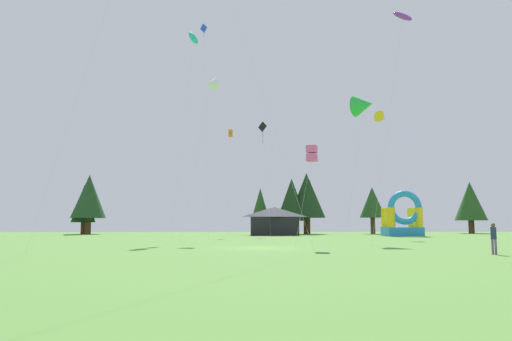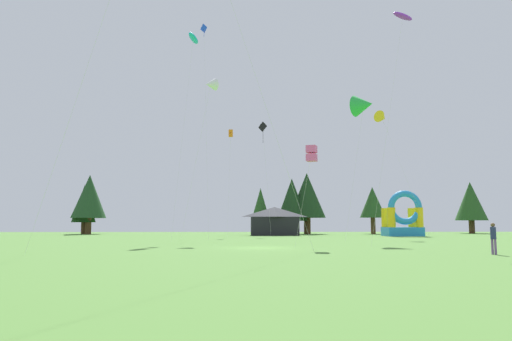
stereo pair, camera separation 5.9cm
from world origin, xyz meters
name	(u,v)px [view 1 (the left image)]	position (x,y,z in m)	size (l,w,h in m)	color
ground_plane	(262,248)	(0.00, 0.00, 0.00)	(120.00, 120.00, 0.00)	#548438
kite_orange_box	(231,134)	(-2.91, 29.25, 13.85)	(0.57, 5.34, 14.39)	orange
kite_cyan_parafoil	(193,38)	(-7.10, 19.17, 23.21)	(1.91, 8.38, 23.81)	#19B7CC
kite_blue_diamond	(204,32)	(-6.29, 24.86, 26.30)	(1.96, 10.33, 27.31)	blue
kite_purple_parafoil	(403,17)	(12.22, 3.79, 19.23)	(4.82, 2.59, 19.67)	purple
kite_green_delta	(363,105)	(10.41, 10.38, 13.20)	(4.17, 4.46, 14.27)	green
kite_white_delta	(211,84)	(-4.72, 14.32, 16.29)	(4.40, 6.03, 17.02)	white
kite_yellow_delta	(382,118)	(16.41, 24.26, 15.10)	(4.92, 5.51, 15.93)	yellow
kite_pink_box	(312,154)	(3.77, 0.40, 6.94)	(1.74, 0.98, 7.54)	#EA599E
kite_black_diamond	(263,128)	(1.75, 33.66, 15.52)	(1.16, 7.29, 16.20)	black
person_near_camera	(494,236)	(12.93, -7.62, 1.07)	(0.43, 0.43, 1.80)	#724C8C
inflatable_yellow_castle	(403,220)	(20.58, 29.77, 2.17)	(4.83, 3.82, 6.14)	#268CD8
festival_tent	(274,221)	(3.34, 33.75, 2.03)	(6.75, 3.19, 4.05)	black
tree_row_0	(84,204)	(-26.71, 42.91, 4.86)	(3.76, 3.76, 7.92)	#4C331E
tree_row_1	(89,197)	(-25.68, 42.07, 5.94)	(5.42, 5.42, 9.44)	#4C331E
tree_row_2	(260,204)	(1.62, 40.57, 4.67)	(2.90, 2.90, 7.26)	#4C331E
tree_row_3	(292,200)	(6.68, 41.42, 5.46)	(4.93, 4.93, 8.89)	#4C331E
tree_row_4	(307,196)	(9.18, 41.99, 6.16)	(5.94, 5.94, 9.82)	#4C331E
tree_row_5	(372,203)	(19.97, 42.42, 5.06)	(4.15, 4.15, 7.62)	#4C331E
tree_row_6	(470,201)	(37.79, 45.65, 5.46)	(5.31, 5.31, 8.80)	#4C331E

